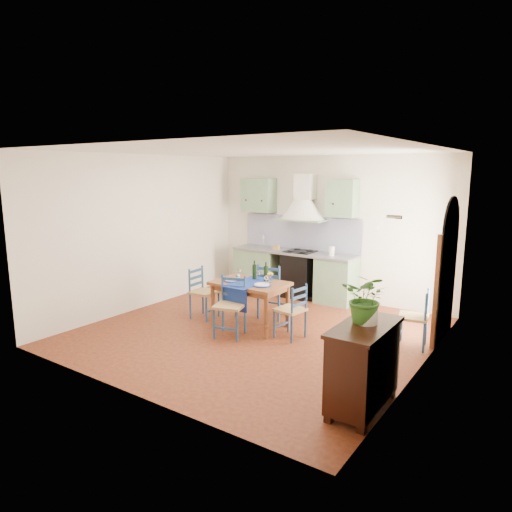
# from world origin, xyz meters

# --- Properties ---
(floor) EXTENTS (5.00, 5.00, 0.00)m
(floor) POSITION_xyz_m (0.00, 0.00, 0.00)
(floor) COLOR #48180F
(floor) RESTS_ON ground
(back_wall) EXTENTS (5.00, 0.96, 2.80)m
(back_wall) POSITION_xyz_m (-0.47, 2.29, 1.05)
(back_wall) COLOR silver
(back_wall) RESTS_ON ground
(right_wall) EXTENTS (0.26, 5.00, 2.80)m
(right_wall) POSITION_xyz_m (2.50, 0.28, 1.34)
(right_wall) COLOR silver
(right_wall) RESTS_ON ground
(left_wall) EXTENTS (0.04, 5.00, 2.80)m
(left_wall) POSITION_xyz_m (-2.50, 0.00, 1.40)
(left_wall) COLOR silver
(left_wall) RESTS_ON ground
(ceiling) EXTENTS (5.00, 5.00, 0.01)m
(ceiling) POSITION_xyz_m (0.00, 0.00, 2.80)
(ceiling) COLOR silver
(ceiling) RESTS_ON back_wall
(dining_table) EXTENTS (1.17, 0.88, 1.06)m
(dining_table) POSITION_xyz_m (-0.23, 0.14, 0.66)
(dining_table) COLOR brown
(dining_table) RESTS_ON ground
(chair_near) EXTENTS (0.54, 0.54, 0.92)m
(chair_near) POSITION_xyz_m (-0.24, -0.37, 0.48)
(chair_near) COLOR navy
(chair_near) RESTS_ON ground
(chair_far) EXTENTS (0.51, 0.51, 0.95)m
(chair_far) POSITION_xyz_m (-0.19, 0.74, 0.49)
(chair_far) COLOR navy
(chair_far) RESTS_ON ground
(chair_left) EXTENTS (0.43, 0.43, 0.87)m
(chair_left) POSITION_xyz_m (-1.17, 0.06, 0.45)
(chair_left) COLOR navy
(chair_left) RESTS_ON ground
(chair_right) EXTENTS (0.45, 0.45, 0.84)m
(chair_right) POSITION_xyz_m (0.59, 0.06, 0.43)
(chair_right) COLOR navy
(chair_right) RESTS_ON ground
(chair_spare) EXTENTS (0.46, 0.46, 0.85)m
(chair_spare) POSITION_xyz_m (2.23, 0.75, 0.44)
(chair_spare) COLOR navy
(chair_spare) RESTS_ON ground
(sideboard) EXTENTS (0.50, 1.05, 0.94)m
(sideboard) POSITION_xyz_m (2.26, -1.33, 0.51)
(sideboard) COLOR black
(sideboard) RESTS_ON ground
(potted_plant) EXTENTS (0.50, 0.44, 0.54)m
(potted_plant) POSITION_xyz_m (2.24, -1.26, 1.20)
(potted_plant) COLOR #2C621F
(potted_plant) RESTS_ON sideboard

